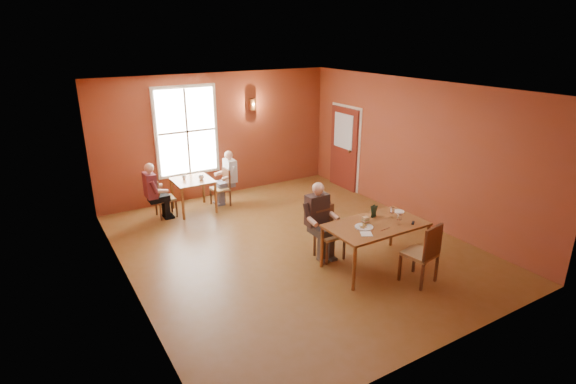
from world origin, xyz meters
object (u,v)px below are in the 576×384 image
chair_diner_main (330,234)px  chair_empty (420,252)px  diner_main (331,224)px  diner_white (221,180)px  chair_diner_white (220,188)px  main_table (375,245)px  second_table (194,195)px  chair_diner_maroon (165,198)px  diner_maroon (163,190)px

chair_diner_main → chair_empty: size_ratio=0.91×
diner_main → diner_white: 3.54m
diner_main → chair_diner_white: 3.55m
chair_diner_main → diner_white: bearing=-79.7°
main_table → second_table: size_ratio=2.02×
diner_white → chair_diner_maroon: diner_white is taller
main_table → chair_diner_maroon: (-2.46, 4.10, 0.04)m
chair_empty → chair_diner_white: size_ratio=1.20×
chair_diner_main → chair_diner_white: 3.52m
main_table → chair_diner_main: (-0.50, 0.65, 0.08)m
chair_diner_main → second_table: (-1.31, 3.45, -0.10)m
diner_main → chair_diner_white: (-0.66, 3.48, -0.23)m
chair_diner_maroon → diner_maroon: bearing=-90.0°
chair_diner_white → diner_maroon: 1.34m
chair_diner_main → chair_diner_maroon: (-1.96, 3.45, -0.04)m
diner_main → chair_diner_main: bearing=-90.0°
chair_diner_maroon → chair_diner_white: bearing=90.0°
diner_white → main_table: bearing=-164.6°
main_table → diner_maroon: diner_maroon is taller
main_table → diner_main: bearing=128.9°
chair_diner_main → main_table: bearing=127.6°
chair_diner_maroon → chair_empty: bearing=29.3°
diner_maroon → diner_main: bearing=29.7°
diner_main → second_table: diner_main is taller
chair_diner_maroon → diner_maroon: (-0.03, 0.00, 0.19)m
diner_main → diner_maroon: 4.01m
chair_empty → chair_diner_white: 5.08m
main_table → chair_diner_white: (-1.16, 4.10, 0.04)m
main_table → chair_diner_maroon: bearing=120.9°
chair_diner_main → chair_diner_white: bearing=-79.2°
diner_maroon → diner_white: bearing=90.0°
main_table → chair_empty: size_ratio=1.63×
second_table → chair_diner_white: (0.65, 0.00, 0.06)m
main_table → chair_diner_maroon: chair_diner_maroon is taller
chair_empty → diner_maroon: (-2.76, 4.87, 0.10)m
diner_main → chair_empty: 1.59m
diner_main → diner_maroon: (-1.99, 3.48, -0.04)m
main_table → diner_main: size_ratio=1.27×
main_table → diner_main: 0.84m
second_table → diner_white: bearing=0.0°
chair_diner_main → chair_diner_maroon: size_ratio=1.08×
chair_diner_white → diner_main: bearing=-169.3°
main_table → chair_empty: chair_empty is taller
diner_main → second_table: 3.73m
main_table → diner_white: diner_white is taller
main_table → second_table: 4.49m
chair_diner_main → diner_white: (-0.63, 3.45, 0.14)m
chair_diner_main → diner_maroon: (-1.99, 3.45, 0.15)m
main_table → diner_main: (-0.50, 0.62, 0.27)m
chair_diner_white → diner_maroon: size_ratio=0.70×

